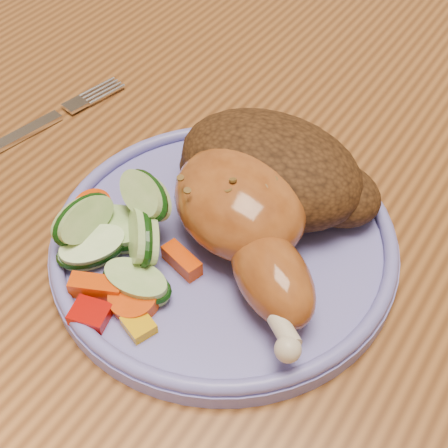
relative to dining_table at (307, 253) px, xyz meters
The scene contains 7 objects.
dining_table is the anchor object (origin of this frame).
plate 0.13m from the dining_table, 104.56° to the right, with size 0.24×0.24×0.01m, color #6F6CC5.
plate_rim 0.14m from the dining_table, 104.56° to the right, with size 0.24×0.24×0.01m, color #6F6CC5.
chicken_leg 0.15m from the dining_table, 95.81° to the right, with size 0.16×0.15×0.06m.
rice_pilaf 0.13m from the dining_table, 116.30° to the right, with size 0.15×0.10×0.06m.
vegetable_pile 0.20m from the dining_table, 117.65° to the right, with size 0.11×0.12×0.05m.
fork 0.26m from the dining_table, 162.19° to the right, with size 0.04×0.15×0.00m.
Camera 1 is at (0.13, -0.33, 1.09)m, focal length 50.00 mm.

